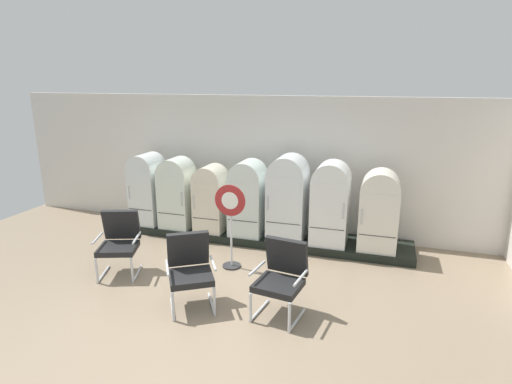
{
  "coord_description": "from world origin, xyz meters",
  "views": [
    {
      "loc": [
        2.36,
        -4.52,
        3.16
      ],
      "look_at": [
        0.08,
        2.75,
        1.08
      ],
      "focal_mm": 29.11,
      "sensor_mm": 36.0,
      "label": 1
    }
  ],
  "objects_px": {
    "refrigerator_4": "(288,195)",
    "sign_stand": "(231,225)",
    "refrigerator_2": "(211,196)",
    "armchair_left": "(119,240)",
    "refrigerator_1": "(177,191)",
    "refrigerator_0": "(147,187)",
    "armchair_center": "(190,267)",
    "armchair_right": "(281,275)",
    "refrigerator_3": "(248,196)",
    "refrigerator_6": "(379,208)",
    "refrigerator_5": "(330,201)"
  },
  "relations": [
    {
      "from": "refrigerator_0",
      "to": "refrigerator_1",
      "type": "bearing_deg",
      "value": -2.85
    },
    {
      "from": "refrigerator_0",
      "to": "armchair_right",
      "type": "height_order",
      "value": "refrigerator_0"
    },
    {
      "from": "armchair_right",
      "to": "refrigerator_6",
      "type": "bearing_deg",
      "value": 63.77
    },
    {
      "from": "refrigerator_6",
      "to": "armchair_right",
      "type": "distance_m",
      "value": 2.73
    },
    {
      "from": "refrigerator_1",
      "to": "armchair_right",
      "type": "xyz_separation_m",
      "value": [
        2.83,
        -2.39,
        -0.34
      ]
    },
    {
      "from": "refrigerator_1",
      "to": "armchair_center",
      "type": "height_order",
      "value": "refrigerator_1"
    },
    {
      "from": "refrigerator_3",
      "to": "armchair_right",
      "type": "xyz_separation_m",
      "value": [
        1.29,
        -2.42,
        -0.35
      ]
    },
    {
      "from": "refrigerator_4",
      "to": "refrigerator_6",
      "type": "height_order",
      "value": "refrigerator_4"
    },
    {
      "from": "refrigerator_2",
      "to": "sign_stand",
      "type": "xyz_separation_m",
      "value": [
        0.89,
        -1.23,
        -0.08
      ]
    },
    {
      "from": "refrigerator_2",
      "to": "armchair_left",
      "type": "xyz_separation_m",
      "value": [
        -0.8,
        -1.97,
        -0.28
      ]
    },
    {
      "from": "refrigerator_4",
      "to": "armchair_center",
      "type": "height_order",
      "value": "refrigerator_4"
    },
    {
      "from": "refrigerator_3",
      "to": "refrigerator_6",
      "type": "xyz_separation_m",
      "value": [
        2.49,
        0.01,
        -0.02
      ]
    },
    {
      "from": "refrigerator_0",
      "to": "refrigerator_2",
      "type": "height_order",
      "value": "refrigerator_0"
    },
    {
      "from": "refrigerator_2",
      "to": "armchair_right",
      "type": "bearing_deg",
      "value": -49.14
    },
    {
      "from": "refrigerator_1",
      "to": "refrigerator_3",
      "type": "distance_m",
      "value": 1.54
    },
    {
      "from": "refrigerator_3",
      "to": "sign_stand",
      "type": "bearing_deg",
      "value": -84.7
    },
    {
      "from": "refrigerator_0",
      "to": "sign_stand",
      "type": "bearing_deg",
      "value": -28.08
    },
    {
      "from": "refrigerator_6",
      "to": "refrigerator_2",
      "type": "bearing_deg",
      "value": -179.31
    },
    {
      "from": "refrigerator_0",
      "to": "refrigerator_2",
      "type": "xyz_separation_m",
      "value": [
        1.47,
        -0.03,
        -0.09
      ]
    },
    {
      "from": "refrigerator_1",
      "to": "armchair_right",
      "type": "bearing_deg",
      "value": -40.17
    },
    {
      "from": "refrigerator_2",
      "to": "sign_stand",
      "type": "distance_m",
      "value": 1.52
    },
    {
      "from": "refrigerator_2",
      "to": "armchair_left",
      "type": "bearing_deg",
      "value": -112.2
    },
    {
      "from": "sign_stand",
      "to": "armchair_center",
      "type": "bearing_deg",
      "value": -95.18
    },
    {
      "from": "refrigerator_1",
      "to": "sign_stand",
      "type": "relative_size",
      "value": 0.99
    },
    {
      "from": "refrigerator_0",
      "to": "sign_stand",
      "type": "relative_size",
      "value": 1.02
    },
    {
      "from": "armchair_left",
      "to": "armchair_center",
      "type": "xyz_separation_m",
      "value": [
        1.58,
        -0.58,
        0.0
      ]
    },
    {
      "from": "refrigerator_5",
      "to": "sign_stand",
      "type": "height_order",
      "value": "refrigerator_5"
    },
    {
      "from": "armchair_right",
      "to": "refrigerator_4",
      "type": "bearing_deg",
      "value": 101.37
    },
    {
      "from": "refrigerator_2",
      "to": "armchair_left",
      "type": "distance_m",
      "value": 2.14
    },
    {
      "from": "armchair_left",
      "to": "refrigerator_0",
      "type": "bearing_deg",
      "value": 108.53
    },
    {
      "from": "armchair_left",
      "to": "sign_stand",
      "type": "xyz_separation_m",
      "value": [
        1.7,
        0.73,
        0.2
      ]
    },
    {
      "from": "sign_stand",
      "to": "refrigerator_1",
      "type": "bearing_deg",
      "value": 143.41
    },
    {
      "from": "refrigerator_4",
      "to": "sign_stand",
      "type": "xyz_separation_m",
      "value": [
        -0.69,
        -1.28,
        -0.23
      ]
    },
    {
      "from": "refrigerator_3",
      "to": "armchair_center",
      "type": "xyz_separation_m",
      "value": [
        -0.0,
        -2.58,
        -0.35
      ]
    },
    {
      "from": "armchair_left",
      "to": "refrigerator_2",
      "type": "bearing_deg",
      "value": 67.8
    },
    {
      "from": "refrigerator_4",
      "to": "refrigerator_5",
      "type": "bearing_deg",
      "value": -0.85
    },
    {
      "from": "refrigerator_2",
      "to": "refrigerator_3",
      "type": "distance_m",
      "value": 0.78
    },
    {
      "from": "refrigerator_3",
      "to": "refrigerator_5",
      "type": "height_order",
      "value": "refrigerator_5"
    },
    {
      "from": "refrigerator_3",
      "to": "armchair_left",
      "type": "height_order",
      "value": "refrigerator_3"
    },
    {
      "from": "armchair_right",
      "to": "sign_stand",
      "type": "height_order",
      "value": "sign_stand"
    },
    {
      "from": "refrigerator_0",
      "to": "armchair_center",
      "type": "height_order",
      "value": "refrigerator_0"
    },
    {
      "from": "refrigerator_0",
      "to": "armchair_left",
      "type": "bearing_deg",
      "value": -71.47
    },
    {
      "from": "refrigerator_4",
      "to": "armchair_center",
      "type": "xyz_separation_m",
      "value": [
        -0.81,
        -2.6,
        -0.43
      ]
    },
    {
      "from": "refrigerator_1",
      "to": "sign_stand",
      "type": "bearing_deg",
      "value": -36.59
    },
    {
      "from": "refrigerator_4",
      "to": "armchair_left",
      "type": "distance_m",
      "value": 3.15
    },
    {
      "from": "refrigerator_3",
      "to": "armchair_left",
      "type": "bearing_deg",
      "value": -128.38
    },
    {
      "from": "refrigerator_1",
      "to": "refrigerator_4",
      "type": "xyz_separation_m",
      "value": [
        2.34,
        0.05,
        0.09
      ]
    },
    {
      "from": "refrigerator_2",
      "to": "refrigerator_4",
      "type": "distance_m",
      "value": 1.59
    },
    {
      "from": "refrigerator_4",
      "to": "sign_stand",
      "type": "relative_size",
      "value": 1.1
    },
    {
      "from": "refrigerator_5",
      "to": "armchair_center",
      "type": "bearing_deg",
      "value": -122.06
    }
  ]
}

